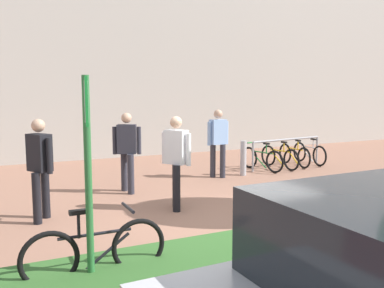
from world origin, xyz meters
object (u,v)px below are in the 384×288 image
person_suited_dark (40,163)px  person_shirt_white (218,139)px  person_casual_tan (176,157)px  person_suited_navy (127,147)px  bike_rack_cluster (287,155)px  bollard_steel (243,158)px  bike_at_sign (96,251)px  parking_sign_post (87,150)px

person_suited_dark → person_shirt_white: same height
person_casual_tan → person_suited_navy: size_ratio=1.00×
bike_rack_cluster → bollard_steel: bollard_steel is taller
bike_at_sign → person_suited_dark: (-0.31, 2.65, 0.63)m
person_casual_tan → person_suited_dark: size_ratio=1.00×
bike_at_sign → bollard_steel: size_ratio=1.87×
bollard_steel → person_shirt_white: 0.91m
bike_at_sign → person_suited_navy: 4.32m
person_suited_dark → bike_rack_cluster: bearing=18.6°
parking_sign_post → person_suited_navy: 4.44m
bike_at_sign → person_casual_tan: bearing=49.1°
bike_at_sign → person_suited_navy: (1.58, 3.97, 0.63)m
person_suited_dark → parking_sign_post: bearing=-85.2°
bike_rack_cluster → person_casual_tan: bearing=-150.1°
bike_rack_cluster → bollard_steel: 1.86m
bike_rack_cluster → person_casual_tan: person_casual_tan is taller
parking_sign_post → bollard_steel: 6.83m
bike_at_sign → person_suited_dark: bearing=96.8°
parking_sign_post → bike_rack_cluster: parking_sign_post is taller
bollard_steel → person_casual_tan: size_ratio=0.52×
bike_rack_cluster → person_suited_dark: person_suited_dark is taller
parking_sign_post → person_shirt_white: (4.20, 4.65, -0.55)m
bike_at_sign → bike_rack_cluster: (6.64, 4.99, -0.00)m
bollard_steel → person_suited_navy: person_suited_navy is taller
parking_sign_post → bollard_steel: bearing=43.0°
parking_sign_post → person_casual_tan: bearing=49.2°
person_suited_dark → person_suited_navy: (1.90, 1.33, 0.00)m
bike_at_sign → parking_sign_post: bearing=-129.1°
parking_sign_post → bike_rack_cluster: size_ratio=0.89×
person_shirt_white → person_suited_navy: bearing=-167.4°
bike_at_sign → person_shirt_white: bearing=47.8°
person_casual_tan → person_shirt_white: size_ratio=1.00×
person_suited_dark → person_shirt_white: (4.43, 1.90, 0.00)m
person_shirt_white → bike_at_sign: bearing=-132.2°
bollard_steel → person_shirt_white: person_shirt_white is taller
person_casual_tan → person_shirt_white: same height
person_casual_tan → person_suited_dark: bearing=172.1°
bike_at_sign → bike_rack_cluster: size_ratio=0.64×
bike_at_sign → person_suited_dark: 2.74m
bike_at_sign → person_casual_tan: 3.14m
bike_rack_cluster → person_shirt_white: size_ratio=1.53×
person_suited_dark → person_suited_navy: 2.31m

